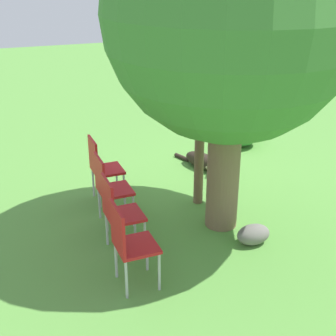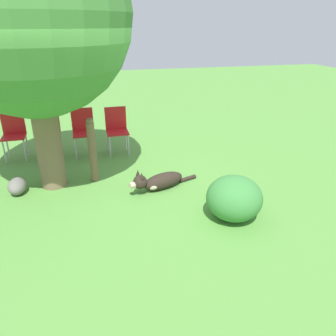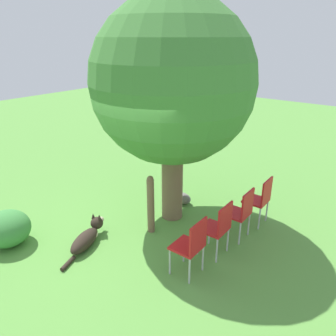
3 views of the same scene
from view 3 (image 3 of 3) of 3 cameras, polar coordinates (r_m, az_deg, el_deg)
name	(u,v)px [view 3 (image 3 of 3)]	position (r m, az deg, el deg)	size (l,w,h in m)	color
ground_plane	(129,229)	(6.41, -6.83, -10.57)	(30.00, 30.00, 0.00)	#56933D
oak_tree	(173,83)	(5.91, 0.84, 14.54)	(2.94, 2.94, 4.16)	#7A6047
dog	(87,237)	(6.06, -13.88, -11.59)	(0.56, 1.26, 0.42)	#2D231C
fence_post	(151,204)	(6.05, -3.03, -6.28)	(0.13, 0.13, 1.14)	brown
red_chair_0	(192,244)	(5.02, 4.15, -13.00)	(0.43, 0.45, 0.97)	red
red_chair_1	(219,226)	(5.49, 8.79, -9.91)	(0.43, 0.45, 0.97)	red
red_chair_2	(241,211)	(5.99, 12.61, -7.26)	(0.43, 0.45, 0.97)	red
red_chair_3	(260,198)	(6.53, 15.79, -5.02)	(0.43, 0.45, 0.97)	red
garden_rock	(182,198)	(7.22, 2.44, -5.26)	(0.43, 0.28, 0.25)	slate
low_shrub	(7,228)	(6.46, -26.21, -9.42)	(0.79, 0.79, 0.63)	#3D843D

